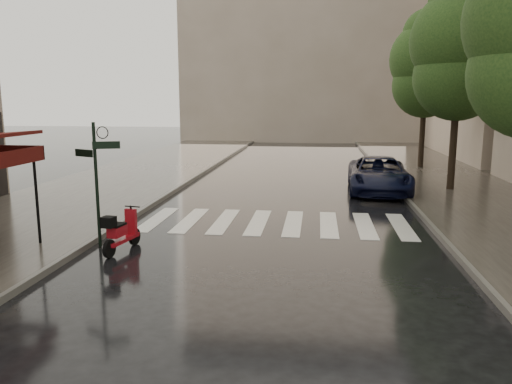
# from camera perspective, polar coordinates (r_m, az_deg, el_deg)

# --- Properties ---
(ground) EXTENTS (120.00, 120.00, 0.00)m
(ground) POSITION_cam_1_polar(r_m,az_deg,el_deg) (10.13, -18.11, -10.99)
(ground) COLOR black
(ground) RESTS_ON ground
(sidewalk_near) EXTENTS (6.00, 60.00, 0.12)m
(sidewalk_near) POSITION_cam_1_polar(r_m,az_deg,el_deg) (22.54, -15.70, 0.95)
(sidewalk_near) COLOR #38332D
(sidewalk_near) RESTS_ON ground
(sidewalk_far) EXTENTS (5.50, 60.00, 0.12)m
(sidewalk_far) POSITION_cam_1_polar(r_m,az_deg,el_deg) (21.69, 23.20, 0.13)
(sidewalk_far) COLOR #38332D
(sidewalk_far) RESTS_ON ground
(curb_near) EXTENTS (0.12, 60.00, 0.16)m
(curb_near) POSITION_cam_1_polar(r_m,az_deg,el_deg) (21.55, -8.19, 0.85)
(curb_near) COLOR #595651
(curb_near) RESTS_ON ground
(curb_far) EXTENTS (0.12, 60.00, 0.16)m
(curb_far) POSITION_cam_1_polar(r_m,az_deg,el_deg) (21.07, 15.88, 0.34)
(curb_far) COLOR #595651
(curb_far) RESTS_ON ground
(crosswalk) EXTENTS (7.85, 3.20, 0.01)m
(crosswalk) POSITION_cam_1_polar(r_m,az_deg,el_deg) (14.99, 2.27, -3.51)
(crosswalk) COLOR silver
(crosswalk) RESTS_ON ground
(signpost) EXTENTS (1.17, 0.29, 3.10)m
(signpost) POSITION_cam_1_polar(r_m,az_deg,el_deg) (12.81, -17.78, 1.94)
(signpost) COLOR black
(signpost) RESTS_ON ground
(backdrop_building) EXTENTS (22.00, 6.00, 20.00)m
(backdrop_building) POSITION_cam_1_polar(r_m,az_deg,el_deg) (46.96, 5.80, 18.16)
(backdrop_building) COLOR gray
(backdrop_building) RESTS_ON ground
(tree_mid) EXTENTS (3.80, 3.80, 8.34)m
(tree_mid) POSITION_cam_1_polar(r_m,az_deg,el_deg) (21.29, 22.29, 15.00)
(tree_mid) COLOR black
(tree_mid) RESTS_ON sidewalk_far
(tree_far) EXTENTS (3.80, 3.80, 8.16)m
(tree_far) POSITION_cam_1_polar(r_m,az_deg,el_deg) (28.12, 18.89, 13.62)
(tree_far) COLOR black
(tree_far) RESTS_ON sidewalk_far
(scooter) EXTENTS (0.56, 1.54, 1.02)m
(scooter) POSITION_cam_1_polar(r_m,az_deg,el_deg) (12.48, -15.20, -4.52)
(scooter) COLOR black
(scooter) RESTS_ON ground
(parked_car) EXTENTS (2.53, 5.13, 1.40)m
(parked_car) POSITION_cam_1_polar(r_m,az_deg,el_deg) (20.53, 13.85, 1.95)
(parked_car) COLOR black
(parked_car) RESTS_ON ground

